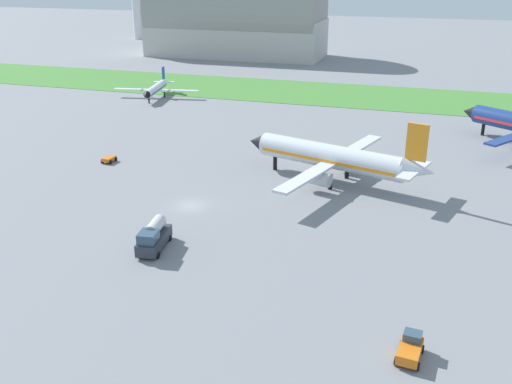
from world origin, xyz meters
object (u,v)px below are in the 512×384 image
object	(u,v)px
fuel_truck_midfield	(154,237)
baggage_cart_by_runway	(109,159)
airplane_midfield_jet	(334,157)
pushback_tug_near_gate	(410,348)
airplane_taxiing_turboprop	(156,88)

from	to	relation	value
fuel_truck_midfield	baggage_cart_by_runway	xyz separation A→B (m)	(-21.54, 26.23, -1.01)
airplane_midfield_jet	pushback_tug_near_gate	size ratio (longest dim) A/B	8.12
airplane_midfield_jet	airplane_taxiing_turboprop	world-z (taller)	airplane_midfield_jet
pushback_tug_near_gate	fuel_truck_midfield	xyz separation A→B (m)	(-29.89, 11.65, 0.67)
pushback_tug_near_gate	fuel_truck_midfield	bearing A→B (deg)	74.50
airplane_taxiing_turboprop	baggage_cart_by_runway	distance (m)	49.34
fuel_truck_midfield	baggage_cart_by_runway	size ratio (longest dim) A/B	2.75
airplane_midfield_jet	fuel_truck_midfield	xyz separation A→B (m)	(-15.94, -28.07, -2.40)
airplane_taxiing_turboprop	fuel_truck_midfield	world-z (taller)	airplane_taxiing_turboprop
airplane_taxiing_turboprop	baggage_cart_by_runway	world-z (taller)	airplane_taxiing_turboprop
airplane_midfield_jet	pushback_tug_near_gate	world-z (taller)	airplane_midfield_jet
airplane_taxiing_turboprop	pushback_tug_near_gate	distance (m)	107.67
airplane_midfield_jet	airplane_taxiing_turboprop	size ratio (longest dim) A/B	1.45
fuel_truck_midfield	airplane_taxiing_turboprop	bearing A→B (deg)	-161.59
airplane_taxiing_turboprop	fuel_truck_midfield	distance (m)	81.77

